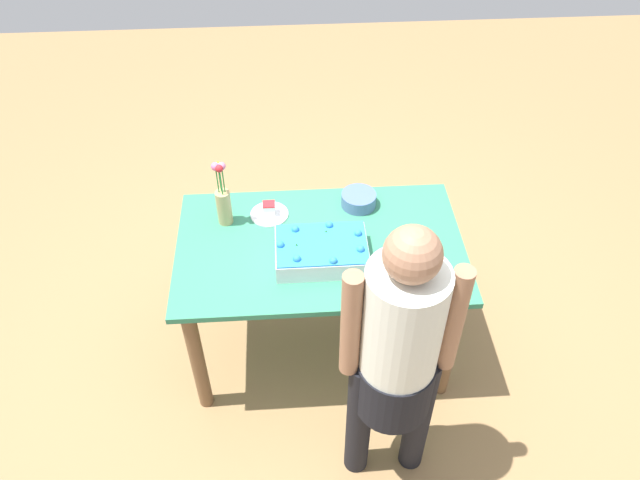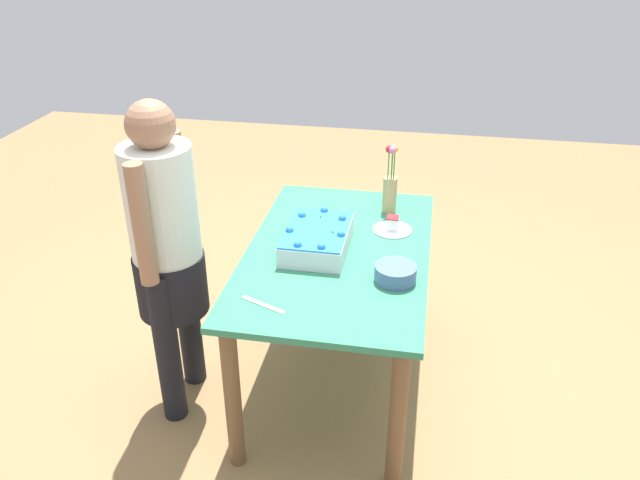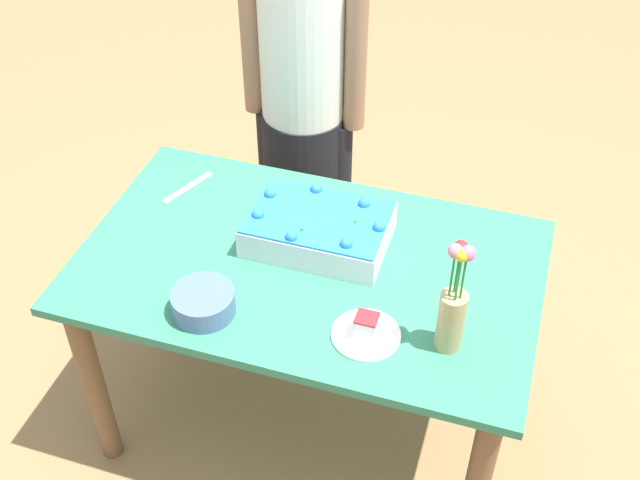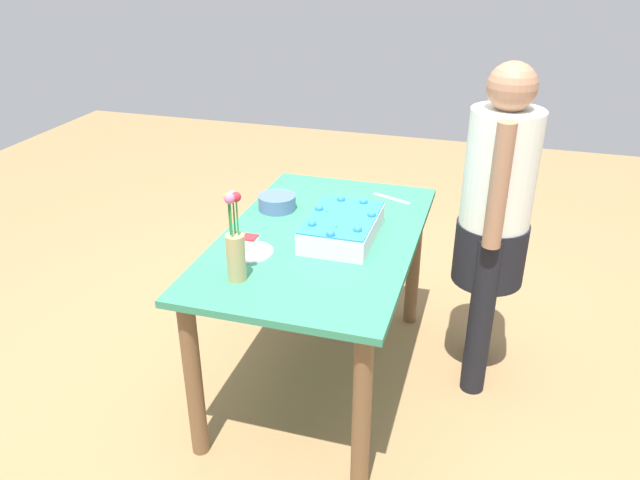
# 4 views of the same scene
# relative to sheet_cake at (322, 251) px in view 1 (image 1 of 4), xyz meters

# --- Properties ---
(ground_plane) EXTENTS (8.00, 8.00, 0.00)m
(ground_plane) POSITION_rel_sheet_cake_xyz_m (0.00, -0.10, -0.81)
(ground_plane) COLOR #967249
(dining_table) EXTENTS (1.36, 0.82, 0.76)m
(dining_table) POSITION_rel_sheet_cake_xyz_m (0.00, -0.10, -0.18)
(dining_table) COLOR #32805E
(dining_table) RESTS_ON ground_plane
(sheet_cake) EXTENTS (0.42, 0.28, 0.12)m
(sheet_cake) POSITION_rel_sheet_cake_xyz_m (0.00, 0.00, 0.00)
(sheet_cake) COLOR white
(sheet_cake) RESTS_ON dining_table
(serving_plate_with_slice) EXTENTS (0.19, 0.19, 0.07)m
(serving_plate_with_slice) POSITION_rel_sheet_cake_xyz_m (0.24, -0.32, -0.03)
(serving_plate_with_slice) COLOR white
(serving_plate_with_slice) RESTS_ON dining_table
(cake_knife) EXTENTS (0.10, 0.20, 0.00)m
(cake_knife) POSITION_rel_sheet_cake_xyz_m (-0.49, 0.12, -0.05)
(cake_knife) COLOR silver
(cake_knife) RESTS_ON dining_table
(flower_vase) EXTENTS (0.07, 0.07, 0.36)m
(flower_vase) POSITION_rel_sheet_cake_xyz_m (0.45, -0.29, 0.09)
(flower_vase) COLOR tan
(flower_vase) RESTS_ON dining_table
(fruit_bowl) EXTENTS (0.18, 0.18, 0.07)m
(fruit_bowl) POSITION_rel_sheet_cake_xyz_m (-0.21, -0.37, -0.02)
(fruit_bowl) COLOR #4E6899
(fruit_bowl) RESTS_ON dining_table
(person_standing) EXTENTS (0.45, 0.31, 1.49)m
(person_standing) POSITION_rel_sheet_cake_xyz_m (-0.25, 0.61, 0.04)
(person_standing) COLOR black
(person_standing) RESTS_ON ground_plane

